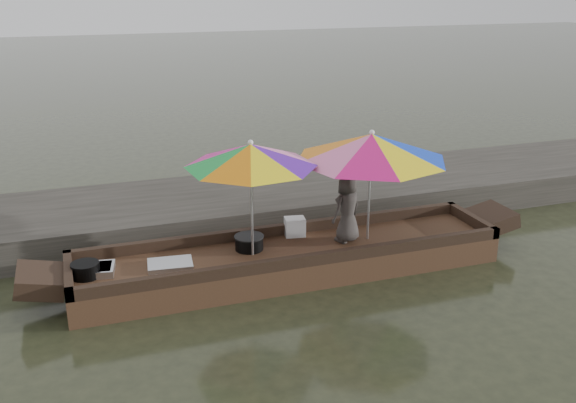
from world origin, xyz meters
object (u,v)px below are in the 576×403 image
object	(u,v)px
cooking_pot	(85,270)
supply_bag	(295,227)
vendor	(347,208)
boat_hull	(290,261)
umbrella_bow	(252,199)
umbrella_stern	(370,186)
tray_crayfish	(91,270)
charcoal_grill	(249,243)
tray_scallop	(170,264)

from	to	relation	value
cooking_pot	supply_bag	distance (m)	2.89
supply_bag	vendor	distance (m)	0.82
boat_hull	umbrella_bow	size ratio (longest dim) A/B	3.40
umbrella_stern	tray_crayfish	bearing A→B (deg)	178.39
cooking_pot	charcoal_grill	bearing A→B (deg)	4.23
tray_scallop	charcoal_grill	world-z (taller)	charcoal_grill
cooking_pot	tray_crayfish	distance (m)	0.11
tray_crayfish	tray_scallop	size ratio (longest dim) A/B	1.00
tray_scallop	supply_bag	size ratio (longest dim) A/B	1.99
supply_bag	umbrella_bow	xyz separation A→B (m)	(-0.75, -0.45, 0.65)
umbrella_stern	vendor	bearing A→B (deg)	174.33
tray_crayfish	umbrella_bow	xyz separation A→B (m)	(2.04, -0.10, 0.73)
tray_crayfish	supply_bag	distance (m)	2.81
boat_hull	tray_scallop	xyz separation A→B (m)	(-1.61, -0.01, 0.21)
boat_hull	tray_crayfish	size ratio (longest dim) A/B	10.36
vendor	umbrella_stern	distance (m)	0.43
tray_scallop	supply_bag	world-z (taller)	supply_bag
supply_bag	vendor	xyz separation A→B (m)	(0.61, -0.42, 0.35)
tray_crayfish	charcoal_grill	world-z (taller)	charcoal_grill
boat_hull	vendor	world-z (taller)	vendor
tray_crayfish	supply_bag	bearing A→B (deg)	7.07
vendor	umbrella_stern	bearing A→B (deg)	150.70
tray_crayfish	tray_scallop	distance (m)	0.96
boat_hull	tray_scallop	bearing A→B (deg)	-179.59
umbrella_stern	cooking_pot	bearing A→B (deg)	179.51
tray_scallop	supply_bag	bearing A→B (deg)	14.10
cooking_pot	umbrella_stern	bearing A→B (deg)	-0.49
boat_hull	umbrella_bow	distance (m)	1.09
charcoal_grill	umbrella_stern	bearing A→B (deg)	-6.50
boat_hull	supply_bag	size ratio (longest dim) A/B	20.60
supply_bag	umbrella_bow	size ratio (longest dim) A/B	0.17
cooking_pot	tray_scallop	size ratio (longest dim) A/B	0.62
umbrella_stern	charcoal_grill	bearing A→B (deg)	173.50
tray_scallop	vendor	xyz separation A→B (m)	(2.45, 0.04, 0.45)
cooking_pot	umbrella_stern	size ratio (longest dim) A/B	0.17
charcoal_grill	cooking_pot	bearing A→B (deg)	-175.77
charcoal_grill	umbrella_stern	size ratio (longest dim) A/B	0.18
charcoal_grill	supply_bag	world-z (taller)	supply_bag
umbrella_bow	umbrella_stern	bearing A→B (deg)	0.00
boat_hull	charcoal_grill	size ratio (longest dim) A/B	15.29
boat_hull	cooking_pot	bearing A→B (deg)	179.29
cooking_pot	umbrella_bow	size ratio (longest dim) A/B	0.20
umbrella_bow	tray_scallop	bearing A→B (deg)	-179.40
tray_scallop	umbrella_bow	size ratio (longest dim) A/B	0.33
vendor	umbrella_stern	world-z (taller)	umbrella_stern
boat_hull	charcoal_grill	xyz separation A→B (m)	(-0.52, 0.19, 0.26)
charcoal_grill	vendor	size ratio (longest dim) A/B	0.39
supply_bag	cooking_pot	bearing A→B (deg)	-171.68
umbrella_bow	cooking_pot	bearing A→B (deg)	179.11
cooking_pot	vendor	world-z (taller)	vendor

